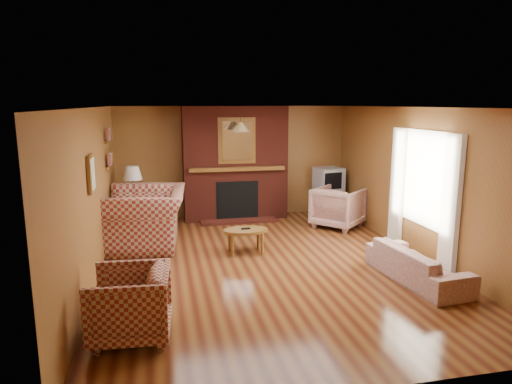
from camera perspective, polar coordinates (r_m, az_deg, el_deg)
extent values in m
plane|color=#461D0F|center=(7.16, 1.47, -9.05)|extent=(6.50, 6.50, 0.00)
plane|color=silver|center=(6.73, 1.57, 10.53)|extent=(6.50, 6.50, 0.00)
plane|color=#915F2C|center=(9.99, -2.87, 3.79)|extent=(6.50, 0.00, 6.50)
plane|color=#915F2C|center=(3.86, 13.05, -8.31)|extent=(6.50, 0.00, 6.50)
plane|color=#915F2C|center=(6.72, -19.68, -0.42)|extent=(0.00, 6.50, 6.50)
plane|color=#915F2C|center=(7.81, 19.65, 1.11)|extent=(0.00, 6.50, 6.50)
cube|color=#531A12|center=(9.75, -2.63, 3.61)|extent=(2.20, 0.50, 2.40)
cube|color=black|center=(9.65, -2.37, -0.98)|extent=(0.90, 0.06, 0.80)
cube|color=#531A12|center=(9.59, -2.18, -3.64)|extent=(1.60, 0.35, 0.06)
cube|color=brown|center=(9.50, -2.36, 2.93)|extent=(2.00, 0.18, 0.08)
cube|color=brown|center=(9.46, -2.42, 6.43)|extent=(0.78, 0.05, 0.95)
cube|color=white|center=(9.43, -2.39, 6.42)|extent=(0.62, 0.02, 0.80)
cube|color=beige|center=(7.03, 23.18, -1.43)|extent=(0.08, 0.35, 2.00)
cube|color=beige|center=(8.27, 17.24, 0.73)|extent=(0.08, 0.35, 2.00)
cube|color=white|center=(7.62, 20.35, 1.59)|extent=(0.03, 1.10, 1.50)
cube|color=brown|center=(8.56, -17.94, 3.05)|extent=(0.06, 0.55, 0.04)
cube|color=brown|center=(8.51, -18.12, 6.05)|extent=(0.06, 0.55, 0.04)
cube|color=brown|center=(6.36, -19.96, 2.16)|extent=(0.04, 0.40, 0.50)
cube|color=silver|center=(6.36, -19.73, 2.17)|extent=(0.01, 0.32, 0.42)
cylinder|color=black|center=(8.98, -1.94, 9.51)|extent=(0.01, 0.01, 0.35)
cone|color=#B07C46|center=(8.99, -1.94, 8.11)|extent=(0.36, 0.36, 0.18)
imported|color=maroon|center=(8.17, -13.60, -3.15)|extent=(1.47, 1.64, 1.00)
imported|color=maroon|center=(5.12, -15.51, -13.35)|extent=(0.89, 0.87, 0.76)
imported|color=beige|center=(6.85, 19.51, -8.50)|extent=(0.81, 1.71, 0.48)
imported|color=beige|center=(9.31, 10.21, -1.89)|extent=(1.24, 1.23, 0.81)
ellipsoid|color=brown|center=(7.58, -1.30, -4.82)|extent=(0.74, 0.46, 0.04)
cube|color=black|center=(7.57, -1.31, -4.59)|extent=(0.15, 0.05, 0.02)
cylinder|color=brown|center=(7.82, 0.29, -5.88)|extent=(0.05, 0.05, 0.37)
cylinder|color=brown|center=(7.73, -3.32, -6.10)|extent=(0.05, 0.05, 0.37)
cylinder|color=brown|center=(7.54, 0.78, -6.52)|extent=(0.05, 0.05, 0.37)
cylinder|color=brown|center=(7.46, -2.97, -6.75)|extent=(0.05, 0.05, 0.37)
cube|color=brown|center=(9.25, -14.96, -2.66)|extent=(0.50, 0.50, 0.66)
sphere|color=silver|center=(9.15, -15.11, 0.25)|extent=(0.30, 0.30, 0.30)
cylinder|color=black|center=(9.12, -15.16, 1.28)|extent=(0.03, 0.03, 0.09)
cone|color=silver|center=(9.10, -15.21, 2.32)|extent=(0.37, 0.37, 0.26)
cube|color=black|center=(10.25, 8.97, -1.33)|extent=(0.56, 0.51, 0.57)
cube|color=#A0A3A8|center=(10.15, 9.07, 1.62)|extent=(0.62, 0.61, 0.50)
cube|color=black|center=(9.91, 9.62, 1.37)|extent=(0.41, 0.09, 0.35)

